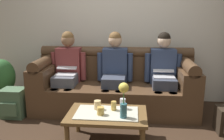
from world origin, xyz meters
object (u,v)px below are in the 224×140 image
at_px(person_right, 163,70).
at_px(potted_plant, 3,80).
at_px(person_middle, 115,69).
at_px(cup_near_left, 97,105).
at_px(cup_far_left, 123,104).
at_px(cup_far_center, 101,111).
at_px(cup_near_right, 114,106).
at_px(backpack_left, 14,103).
at_px(coffee_table, 107,117).
at_px(couch, 114,87).
at_px(person_left, 67,68).
at_px(flower_vase, 124,97).

relative_size(person_right, potted_plant, 1.57).
distance_m(person_middle, cup_near_left, 1.00).
distance_m(person_middle, cup_far_left, 0.96).
height_order(person_middle, cup_far_center, person_middle).
height_order(person_right, potted_plant, person_right).
xyz_separation_m(cup_near_right, backpack_left, (-1.52, 0.53, -0.23)).
distance_m(coffee_table, backpack_left, 1.57).
distance_m(couch, potted_plant, 1.82).
bearing_deg(cup_near_left, person_left, 122.94).
bearing_deg(person_left, backpack_left, -147.94).
distance_m(person_left, backpack_left, 0.94).
bearing_deg(coffee_table, person_right, 54.57).
distance_m(person_middle, cup_near_right, 1.00).
xyz_separation_m(cup_far_center, backpack_left, (-1.38, 0.67, -0.22)).
bearing_deg(person_left, flower_vase, -51.02).
bearing_deg(couch, person_left, -179.64).
bearing_deg(couch, coffee_table, -90.00).
relative_size(cup_near_right, potted_plant, 0.14).
relative_size(cup_near_left, cup_far_left, 0.86).
bearing_deg(flower_vase, person_left, 128.98).
relative_size(person_right, cup_near_left, 11.42).
xyz_separation_m(couch, cup_near_left, (-0.12, -0.97, 0.07)).
xyz_separation_m(flower_vase, cup_near_left, (-0.32, 0.20, -0.18)).
relative_size(person_middle, cup_far_center, 13.58).
height_order(person_middle, cup_near_left, person_middle).
bearing_deg(person_middle, cup_near_left, -97.15).
bearing_deg(backpack_left, flower_vase, -23.81).
bearing_deg(coffee_table, person_left, 125.43).
relative_size(person_middle, cup_far_left, 9.83).
bearing_deg(cup_far_center, flower_vase, -10.82).
bearing_deg(flower_vase, person_right, 64.76).
bearing_deg(coffee_table, cup_far_center, -133.08).
height_order(person_middle, coffee_table, person_middle).
distance_m(coffee_table, flower_vase, 0.37).
xyz_separation_m(person_left, coffee_table, (0.74, -1.05, -0.33)).
relative_size(person_right, backpack_left, 2.88).
bearing_deg(potted_plant, person_left, 1.96).
relative_size(coffee_table, cup_near_left, 8.52).
height_order(person_right, coffee_table, person_right).
height_order(person_right, cup_near_left, person_right).
bearing_deg(person_left, person_right, 0.01).
height_order(person_left, coffee_table, person_left).
relative_size(cup_near_right, cup_far_center, 1.19).
height_order(couch, flower_vase, couch).
bearing_deg(coffee_table, person_middle, 90.00).
distance_m(coffee_table, cup_far_center, 0.14).
relative_size(flower_vase, backpack_left, 0.93).
relative_size(coffee_table, flower_vase, 2.31).
xyz_separation_m(person_left, cup_far_center, (0.68, -1.11, -0.23)).
distance_m(person_left, coffee_table, 1.33).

